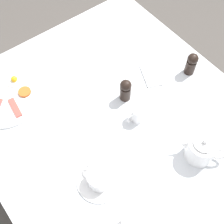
{
  "coord_description": "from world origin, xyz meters",
  "views": [
    {
      "loc": [
        0.39,
        0.51,
        1.76
      ],
      "look_at": [
        0.0,
        0.0,
        0.73
      ],
      "focal_mm": 50.0,
      "sensor_mm": 36.0,
      "label": 1
    }
  ],
  "objects_px": {
    "teacup_with_saucer_left": "(99,179)",
    "napkin_folded": "(151,75)",
    "teapot_near": "(201,149)",
    "fork_by_plate": "(114,49)",
    "creamer_jug": "(137,114)",
    "knife_by_plate": "(41,166)",
    "breakfast_plate": "(5,95)",
    "salt_grinder": "(191,63)",
    "pepper_grinder": "(125,90)"
  },
  "relations": [
    {
      "from": "teacup_with_saucer_left",
      "to": "napkin_folded",
      "type": "xyz_separation_m",
      "value": [
        -0.45,
        -0.24,
        -0.02
      ]
    },
    {
      "from": "teapot_near",
      "to": "fork_by_plate",
      "type": "height_order",
      "value": "teapot_near"
    },
    {
      "from": "creamer_jug",
      "to": "napkin_folded",
      "type": "bearing_deg",
      "value": -145.94
    },
    {
      "from": "teacup_with_saucer_left",
      "to": "creamer_jug",
      "type": "bearing_deg",
      "value": -156.49
    },
    {
      "from": "creamer_jug",
      "to": "knife_by_plate",
      "type": "relative_size",
      "value": 0.38
    },
    {
      "from": "breakfast_plate",
      "to": "salt_grinder",
      "type": "bearing_deg",
      "value": 152.11
    },
    {
      "from": "napkin_folded",
      "to": "fork_by_plate",
      "type": "distance_m",
      "value": 0.22
    },
    {
      "from": "napkin_folded",
      "to": "salt_grinder",
      "type": "bearing_deg",
      "value": 150.09
    },
    {
      "from": "teapot_near",
      "to": "teacup_with_saucer_left",
      "type": "distance_m",
      "value": 0.37
    },
    {
      "from": "knife_by_plate",
      "to": "breakfast_plate",
      "type": "bearing_deg",
      "value": -96.47
    },
    {
      "from": "teapot_near",
      "to": "salt_grinder",
      "type": "xyz_separation_m",
      "value": [
        -0.25,
        -0.3,
        0.01
      ]
    },
    {
      "from": "creamer_jug",
      "to": "teapot_near",
      "type": "bearing_deg",
      "value": 107.1
    },
    {
      "from": "napkin_folded",
      "to": "knife_by_plate",
      "type": "height_order",
      "value": "napkin_folded"
    },
    {
      "from": "salt_grinder",
      "to": "teacup_with_saucer_left",
      "type": "bearing_deg",
      "value": 15.03
    },
    {
      "from": "teacup_with_saucer_left",
      "to": "napkin_folded",
      "type": "height_order",
      "value": "teacup_with_saucer_left"
    },
    {
      "from": "creamer_jug",
      "to": "pepper_grinder",
      "type": "height_order",
      "value": "pepper_grinder"
    },
    {
      "from": "napkin_folded",
      "to": "teacup_with_saucer_left",
      "type": "bearing_deg",
      "value": 28.09
    },
    {
      "from": "breakfast_plate",
      "to": "teacup_with_saucer_left",
      "type": "xyz_separation_m",
      "value": [
        -0.09,
        0.52,
        0.02
      ]
    },
    {
      "from": "teapot_near",
      "to": "breakfast_plate",
      "type": "bearing_deg",
      "value": -2.52
    },
    {
      "from": "knife_by_plate",
      "to": "teapot_near",
      "type": "bearing_deg",
      "value": 146.95
    },
    {
      "from": "teapot_near",
      "to": "fork_by_plate",
      "type": "xyz_separation_m",
      "value": [
        -0.07,
        -0.6,
        -0.05
      ]
    },
    {
      "from": "pepper_grinder",
      "to": "napkin_folded",
      "type": "relative_size",
      "value": 0.77
    },
    {
      "from": "creamer_jug",
      "to": "pepper_grinder",
      "type": "relative_size",
      "value": 0.77
    },
    {
      "from": "knife_by_plate",
      "to": "pepper_grinder",
      "type": "bearing_deg",
      "value": -173.46
    },
    {
      "from": "teacup_with_saucer_left",
      "to": "pepper_grinder",
      "type": "relative_size",
      "value": 1.5
    },
    {
      "from": "fork_by_plate",
      "to": "knife_by_plate",
      "type": "relative_size",
      "value": 0.77
    },
    {
      "from": "salt_grinder",
      "to": "fork_by_plate",
      "type": "relative_size",
      "value": 0.63
    },
    {
      "from": "creamer_jug",
      "to": "fork_by_plate",
      "type": "xyz_separation_m",
      "value": [
        -0.15,
        -0.34,
        -0.03
      ]
    },
    {
      "from": "creamer_jug",
      "to": "salt_grinder",
      "type": "distance_m",
      "value": 0.33
    },
    {
      "from": "napkin_folded",
      "to": "knife_by_plate",
      "type": "distance_m",
      "value": 0.59
    },
    {
      "from": "napkin_folded",
      "to": "breakfast_plate",
      "type": "bearing_deg",
      "value": -27.35
    },
    {
      "from": "napkin_folded",
      "to": "knife_by_plate",
      "type": "bearing_deg",
      "value": 6.68
    },
    {
      "from": "teapot_near",
      "to": "fork_by_plate",
      "type": "relative_size",
      "value": 0.96
    },
    {
      "from": "teapot_near",
      "to": "creamer_jug",
      "type": "bearing_deg",
      "value": -18.96
    },
    {
      "from": "teacup_with_saucer_left",
      "to": "knife_by_plate",
      "type": "height_order",
      "value": "teacup_with_saucer_left"
    },
    {
      "from": "knife_by_plate",
      "to": "napkin_folded",
      "type": "bearing_deg",
      "value": -173.32
    },
    {
      "from": "breakfast_plate",
      "to": "knife_by_plate",
      "type": "relative_size",
      "value": 1.4
    },
    {
      "from": "teapot_near",
      "to": "knife_by_plate",
      "type": "distance_m",
      "value": 0.57
    },
    {
      "from": "creamer_jug",
      "to": "knife_by_plate",
      "type": "distance_m",
      "value": 0.4
    },
    {
      "from": "breakfast_plate",
      "to": "salt_grinder",
      "type": "distance_m",
      "value": 0.78
    },
    {
      "from": "pepper_grinder",
      "to": "teapot_near",
      "type": "bearing_deg",
      "value": 98.45
    },
    {
      "from": "breakfast_plate",
      "to": "teacup_with_saucer_left",
      "type": "distance_m",
      "value": 0.53
    },
    {
      "from": "teapot_near",
      "to": "teacup_with_saucer_left",
      "type": "relative_size",
      "value": 1.01
    },
    {
      "from": "teapot_near",
      "to": "fork_by_plate",
      "type": "bearing_deg",
      "value": -42.84
    },
    {
      "from": "napkin_folded",
      "to": "fork_by_plate",
      "type": "bearing_deg",
      "value": -80.66
    },
    {
      "from": "breakfast_plate",
      "to": "napkin_folded",
      "type": "xyz_separation_m",
      "value": [
        -0.54,
        0.28,
        -0.0
      ]
    },
    {
      "from": "pepper_grinder",
      "to": "fork_by_plate",
      "type": "relative_size",
      "value": 0.63
    },
    {
      "from": "creamer_jug",
      "to": "pepper_grinder",
      "type": "xyz_separation_m",
      "value": [
        -0.02,
        -0.11,
        0.02
      ]
    },
    {
      "from": "pepper_grinder",
      "to": "knife_by_plate",
      "type": "relative_size",
      "value": 0.49
    },
    {
      "from": "breakfast_plate",
      "to": "salt_grinder",
      "type": "xyz_separation_m",
      "value": [
        -0.69,
        0.36,
        0.05
      ]
    }
  ]
}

